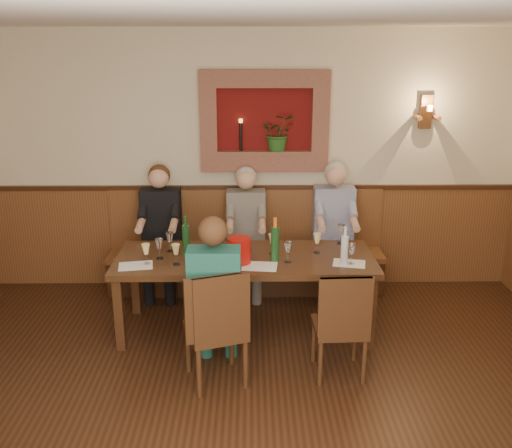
{
  "coord_description": "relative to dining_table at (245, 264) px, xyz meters",
  "views": [
    {
      "loc": [
        0.05,
        -3.11,
        2.66
      ],
      "look_at": [
        0.1,
        1.9,
        1.05
      ],
      "focal_mm": 40.0,
      "sensor_mm": 36.0,
      "label": 1
    }
  ],
  "objects": [
    {
      "name": "wine_glass_0",
      "position": [
        -0.88,
        -0.18,
        0.17
      ],
      "size": [
        0.08,
        0.08,
        0.19
      ],
      "primitive_type": null,
      "color": "#FAE095",
      "rests_on": "dining_table"
    },
    {
      "name": "tasting_sheet_d",
      "position": [
        -0.22,
        -0.28,
        0.08
      ],
      "size": [
        0.33,
        0.27,
        0.0
      ],
      "primitive_type": "cube",
      "rotation": [
        0.0,
        0.0,
        -0.26
      ],
      "color": "white",
      "rests_on": "dining_table"
    },
    {
      "name": "wine_glass_9",
      "position": [
        -0.26,
        -0.33,
        0.17
      ],
      "size": [
        0.08,
        0.08,
        0.19
      ],
      "primitive_type": null,
      "color": "#FAE095",
      "rests_on": "dining_table"
    },
    {
      "name": "water_bottle",
      "position": [
        0.88,
        -0.22,
        0.22
      ],
      "size": [
        0.08,
        0.08,
        0.36
      ],
      "rotation": [
        0.0,
        0.0,
        -0.2
      ],
      "color": "silver",
      "rests_on": "dining_table"
    },
    {
      "name": "chair_near_right",
      "position": [
        0.78,
        -0.79,
        -0.4
      ],
      "size": [
        0.43,
        0.43,
        0.94
      ],
      "rotation": [
        0.0,
        0.0,
        0.04
      ],
      "color": "#341B0F",
      "rests_on": "ground"
    },
    {
      "name": "person_bench_left",
      "position": [
        -0.91,
        0.84,
        -0.09
      ],
      "size": [
        0.42,
        0.51,
        1.42
      ],
      "color": "black",
      "rests_on": "ground"
    },
    {
      "name": "wall_niche",
      "position": [
        0.24,
        1.09,
        1.13
      ],
      "size": [
        1.36,
        0.3,
        1.06
      ],
      "color": "#5E0E0D",
      "rests_on": "ground"
    },
    {
      "name": "wine_glass_5",
      "position": [
        0.25,
        0.08,
        0.17
      ],
      "size": [
        0.08,
        0.08,
        0.19
      ],
      "primitive_type": null,
      "color": "#FAE095",
      "rests_on": "dining_table"
    },
    {
      "name": "wine_glass_11",
      "position": [
        0.94,
        0.35,
        0.17
      ],
      "size": [
        0.08,
        0.08,
        0.19
      ],
      "primitive_type": null,
      "color": "white",
      "rests_on": "dining_table"
    },
    {
      "name": "bench",
      "position": [
        0.0,
        0.94,
        -0.35
      ],
      "size": [
        3.0,
        0.45,
        1.11
      ],
      "color": "#381E0F",
      "rests_on": "ground"
    },
    {
      "name": "wine_bottle_green_b",
      "position": [
        -0.55,
        0.05,
        0.23
      ],
      "size": [
        0.08,
        0.08,
        0.38
      ],
      "rotation": [
        0.0,
        0.0,
        0.26
      ],
      "color": "#19471E",
      "rests_on": "dining_table"
    },
    {
      "name": "wine_glass_3",
      "position": [
        -0.28,
        0.15,
        0.17
      ],
      "size": [
        0.08,
        0.08,
        0.19
      ],
      "primitive_type": null,
      "color": "white",
      "rests_on": "dining_table"
    },
    {
      "name": "wine_bottle_green_a",
      "position": [
        0.27,
        -0.11,
        0.24
      ],
      "size": [
        0.09,
        0.09,
        0.41
      ],
      "rotation": [
        0.0,
        0.0,
        -0.22
      ],
      "color": "#19471E",
      "rests_on": "dining_table"
    },
    {
      "name": "room_shell",
      "position": [
        0.0,
        -1.85,
        1.21
      ],
      "size": [
        6.04,
        6.04,
        2.82
      ],
      "color": "beige",
      "rests_on": "ground"
    },
    {
      "name": "tasting_sheet_a",
      "position": [
        -0.98,
        -0.22,
        0.08
      ],
      "size": [
        0.33,
        0.26,
        0.0
      ],
      "primitive_type": "cube",
      "rotation": [
        0.0,
        0.0,
        0.17
      ],
      "color": "white",
      "rests_on": "dining_table"
    },
    {
      "name": "wainscoting",
      "position": [
        0.0,
        -1.85,
        -0.09
      ],
      "size": [
        6.02,
        6.02,
        1.15
      ],
      "color": "brown",
      "rests_on": "ground"
    },
    {
      "name": "chair_near_left",
      "position": [
        -0.23,
        -0.89,
        -0.38
      ],
      "size": [
        0.56,
        0.56,
        1.0
      ],
      "rotation": [
        0.0,
        0.0,
        0.33
      ],
      "color": "#341B0F",
      "rests_on": "ground"
    },
    {
      "name": "tasting_sheet_c",
      "position": [
        0.94,
        -0.19,
        0.08
      ],
      "size": [
        0.32,
        0.26,
        0.0
      ],
      "primitive_type": "cube",
      "rotation": [
        0.0,
        0.0,
        -0.21
      ],
      "color": "white",
      "rests_on": "dining_table"
    },
    {
      "name": "wine_glass_6",
      "position": [
        0.39,
        -0.15,
        0.17
      ],
      "size": [
        0.08,
        0.08,
        0.19
      ],
      "primitive_type": null,
      "color": "white",
      "rests_on": "dining_table"
    },
    {
      "name": "wine_glass_7",
      "position": [
        0.68,
        0.09,
        0.17
      ],
      "size": [
        0.08,
        0.08,
        0.19
      ],
      "primitive_type": null,
      "color": "#FAE095",
      "rests_on": "dining_table"
    },
    {
      "name": "wine_glass_8",
      "position": [
        0.95,
        -0.21,
        0.17
      ],
      "size": [
        0.08,
        0.08,
        0.19
      ],
      "primitive_type": null,
      "color": "white",
      "rests_on": "dining_table"
    },
    {
      "name": "spittoon_bucket",
      "position": [
        -0.05,
        -0.16,
        0.19
      ],
      "size": [
        0.27,
        0.27,
        0.24
      ],
      "primitive_type": "cylinder",
      "rotation": [
        0.0,
        0.0,
        0.4
      ],
      "color": "red",
      "rests_on": "dining_table"
    },
    {
      "name": "wine_glass_10",
      "position": [
        -0.79,
        -0.05,
        0.17
      ],
      "size": [
        0.08,
        0.08,
        0.19
      ],
      "primitive_type": null,
      "color": "white",
      "rests_on": "dining_table"
    },
    {
      "name": "wine_glass_2",
      "position": [
        -0.62,
        -0.19,
        0.17
      ],
      "size": [
        0.08,
        0.08,
        0.19
      ],
      "primitive_type": null,
      "color": "#FAE095",
      "rests_on": "dining_table"
    },
    {
      "name": "wine_glass_1",
      "position": [
        -0.72,
        0.14,
        0.17
      ],
      "size": [
        0.08,
        0.08,
        0.19
      ],
      "primitive_type": null,
      "color": "white",
      "rests_on": "dining_table"
    },
    {
      "name": "person_bench_right",
      "position": [
        0.95,
        0.84,
        -0.07
      ],
      "size": [
        0.43,
        0.53,
        1.45
      ],
      "color": "navy",
      "rests_on": "ground"
    },
    {
      "name": "dining_table",
      "position": [
        0.0,
        0.0,
        0.0
      ],
      "size": [
        2.4,
        0.9,
        0.75
      ],
      "color": "#341B0F",
      "rests_on": "ground"
    },
    {
      "name": "person_bench_mid",
      "position": [
        0.0,
        0.84,
        -0.1
      ],
      "size": [
        0.41,
        0.5,
        1.4
      ],
      "color": "#5B5753",
      "rests_on": "ground"
    },
    {
      "name": "wine_glass_4",
      "position": [
        -0.05,
        -0.21,
        0.17
      ],
      "size": [
        0.08,
        0.08,
        0.19
      ],
      "primitive_type": null,
      "color": "#FAE095",
      "rests_on": "dining_table"
    },
    {
      "name": "tasting_sheet_b",
      "position": [
        0.12,
        -0.25,
        0.08
      ],
      "size": [
        0.34,
        0.26,
        0.0
      ],
      "primitive_type": "cube",
      "rotation": [
        0.0,
        0.0,
        -0.1
      ],
      "color": "white",
      "rests_on": "dining_table"
    },
    {
      "name": "person_chair_front",
      "position": [
        -0.24,
        -0.78,
        -0.09
      ],
      "size": [
        0.41,
        0.51,
        1.41
      ],
      "color": "#194959",
      "rests_on": "ground"
    },
    {
      "name": "wall_sconce",
      "position": [
        1.9,
        1.08,
        1.27
      ],
      "size": [
        0.25,
        0.2,
        0.35
      ],
      "color": "brown",
      "rests_on": "ground"
    }
  ]
}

